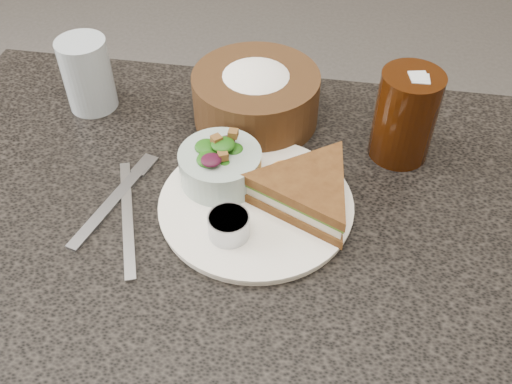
{
  "coord_description": "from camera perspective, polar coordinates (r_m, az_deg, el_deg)",
  "views": [
    {
      "loc": [
        0.11,
        -0.49,
        1.31
      ],
      "look_at": [
        0.02,
        0.03,
        0.78
      ],
      "focal_mm": 40.0,
      "sensor_mm": 36.0,
      "label": 1
    }
  ],
  "objects": [
    {
      "name": "dinner_plate",
      "position": [
        0.76,
        0.0,
        -1.29
      ],
      "size": [
        0.26,
        0.26,
        0.01
      ],
      "primitive_type": "cylinder",
      "color": "white",
      "rests_on": "dining_table"
    },
    {
      "name": "bread_basket",
      "position": [
        0.88,
        -0.01,
        10.18
      ],
      "size": [
        0.26,
        0.26,
        0.11
      ],
      "primitive_type": null,
      "rotation": [
        0.0,
        0.0,
        -0.42
      ],
      "color": "#50341C",
      "rests_on": "dining_table"
    },
    {
      "name": "water_glass",
      "position": [
        0.95,
        -16.51,
        11.2
      ],
      "size": [
        0.09,
        0.09,
        0.12
      ],
      "primitive_type": "cylinder",
      "rotation": [
        0.0,
        0.0,
        -0.23
      ],
      "color": "#A7B5C1",
      "rests_on": "dining_table"
    },
    {
      "name": "dining_table",
      "position": [
        1.06,
        -1.49,
        -16.57
      ],
      "size": [
        1.0,
        0.7,
        0.75
      ],
      "primitive_type": "cube",
      "color": "black",
      "rests_on": "floor"
    },
    {
      "name": "fork",
      "position": [
        0.79,
        -14.36,
        -1.19
      ],
      "size": [
        0.06,
        0.17,
        0.0
      ],
      "primitive_type": "cube",
      "rotation": [
        0.0,
        0.0,
        -0.26
      ],
      "color": "#9D9FA7",
      "rests_on": "dining_table"
    },
    {
      "name": "cola_glass",
      "position": [
        0.83,
        14.76,
        7.68
      ],
      "size": [
        0.1,
        0.1,
        0.15
      ],
      "primitive_type": null,
      "rotation": [
        0.0,
        0.0,
        -0.11
      ],
      "color": "black",
      "rests_on": "dining_table"
    },
    {
      "name": "knife",
      "position": [
        0.77,
        -12.72,
        -2.44
      ],
      "size": [
        0.09,
        0.2,
        0.0
      ],
      "primitive_type": "cube",
      "rotation": [
        0.0,
        0.0,
        0.36
      ],
      "color": "#AEAFB0",
      "rests_on": "dining_table"
    },
    {
      "name": "salad_bowl",
      "position": [
        0.77,
        -3.61,
        3.06
      ],
      "size": [
        0.13,
        0.13,
        0.07
      ],
      "primitive_type": null,
      "rotation": [
        0.0,
        0.0,
        0.17
      ],
      "color": "#9BB2A8",
      "rests_on": "dinner_plate"
    },
    {
      "name": "sandwich",
      "position": [
        0.74,
        5.21,
        0.08
      ],
      "size": [
        0.23,
        0.23,
        0.05
      ],
      "primitive_type": null,
      "rotation": [
        0.0,
        0.0,
        -0.43
      ],
      "color": "brown",
      "rests_on": "dinner_plate"
    },
    {
      "name": "orange_wedge",
      "position": [
        0.79,
        3.14,
        2.56
      ],
      "size": [
        0.07,
        0.07,
        0.02
      ],
      "primitive_type": "cone",
      "rotation": [
        0.0,
        0.0,
        0.33
      ],
      "color": "orange",
      "rests_on": "dinner_plate"
    },
    {
      "name": "dressing_ramekin",
      "position": [
        0.71,
        -2.73,
        -3.39
      ],
      "size": [
        0.06,
        0.06,
        0.03
      ],
      "primitive_type": "cylinder",
      "rotation": [
        0.0,
        0.0,
        0.06
      ],
      "color": "#A7ACB5",
      "rests_on": "dinner_plate"
    }
  ]
}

